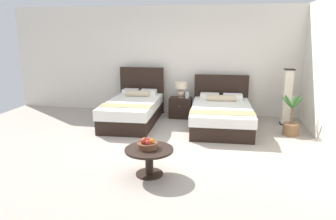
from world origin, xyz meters
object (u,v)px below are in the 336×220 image
table_lamp (181,88)px  coffee_table (149,156)px  bed_near_corner (221,115)px  vase (187,95)px  fruit_bowl (147,144)px  potted_palm (291,124)px  nightstand (180,108)px  floor_lamp_corner (287,97)px  bed_near_window (133,110)px

table_lamp → coffee_table: table_lamp is taller
bed_near_corner → vase: (-0.90, 0.63, 0.33)m
fruit_bowl → potted_palm: bearing=43.6°
nightstand → bed_near_corner: bearing=-32.1°
bed_near_corner → coffee_table: bed_near_corner is taller
vase → coffee_table: size_ratio=0.23×
nightstand → floor_lamp_corner: (2.61, -0.15, 0.41)m
coffee_table → potted_palm: 3.58m
vase → coffee_table: (-0.16, -3.45, -0.31)m
coffee_table → floor_lamp_corner: bearing=52.1°
table_lamp → coffee_table: size_ratio=0.53×
fruit_bowl → potted_palm: potted_palm is taller
nightstand → fruit_bowl: fruit_bowl is taller
bed_near_corner → nightstand: bed_near_corner is taller
table_lamp → floor_lamp_corner: size_ratio=0.30×
nightstand → floor_lamp_corner: 2.64m
coffee_table → potted_palm: (2.57, 2.49, -0.07)m
nightstand → vase: (0.17, -0.04, 0.35)m
nightstand → fruit_bowl: bearing=-90.3°
table_lamp → bed_near_corner: bearing=-32.9°
table_lamp → vase: bearing=-19.2°
coffee_table → fruit_bowl: 0.19m
vase → potted_palm: size_ratio=0.18×
bed_near_corner → coffee_table: 3.01m
vase → table_lamp: bearing=160.8°
table_lamp → fruit_bowl: size_ratio=1.23×
bed_near_window → nightstand: 1.28m
bed_near_corner → potted_palm: bed_near_corner is taller
bed_near_corner → floor_lamp_corner: bearing=18.6°
nightstand → vase: bearing=-13.1°
bed_near_window → potted_palm: size_ratio=2.38×
potted_palm → vase: bearing=158.4°
nightstand → coffee_table: size_ratio=0.75×
coffee_table → vase: bearing=87.4°
table_lamp → floor_lamp_corner: (2.61, -0.17, -0.10)m
bed_near_corner → table_lamp: (-1.07, 0.69, 0.48)m
bed_near_corner → potted_palm: (1.51, -0.32, -0.05)m
nightstand → floor_lamp_corner: size_ratio=0.42×
floor_lamp_corner → potted_palm: (-0.03, -0.84, -0.44)m
bed_near_corner → coffee_table: (-1.05, -2.82, 0.02)m
bed_near_window → coffee_table: size_ratio=2.94×
bed_near_corner → floor_lamp_corner: 1.67m
bed_near_window → bed_near_corner: size_ratio=0.99×
bed_near_corner → vase: 1.14m
vase → floor_lamp_corner: size_ratio=0.13×
bed_near_window → potted_palm: 3.69m
table_lamp → bed_near_window: bearing=-147.7°
floor_lamp_corner → coffee_table: bearing=-127.9°
potted_palm → bed_near_corner: bearing=167.9°
nightstand → fruit_bowl: (-0.02, -3.47, 0.23)m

